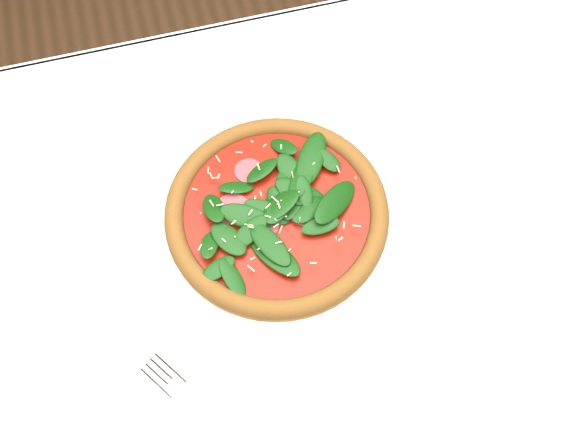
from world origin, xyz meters
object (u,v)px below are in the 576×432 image
object	(u,v)px
wine_glass	(22,197)
napkin	(215,424)
pizza	(277,211)
plate	(277,217)

from	to	relation	value
wine_glass	napkin	bearing A→B (deg)	-61.50
napkin	wine_glass	bearing A→B (deg)	118.50
pizza	napkin	world-z (taller)	pizza
pizza	napkin	bearing A→B (deg)	-119.83
plate	napkin	xyz separation A→B (m)	(-0.13, -0.22, -0.00)
plate	napkin	distance (m)	0.25
plate	pizza	world-z (taller)	pizza
pizza	wine_glass	distance (m)	0.28
plate	pizza	distance (m)	0.02
wine_glass	napkin	world-z (taller)	wine_glass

